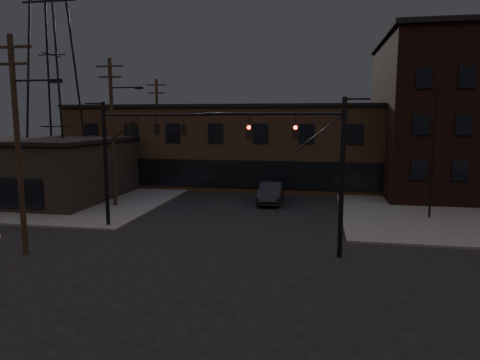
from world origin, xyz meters
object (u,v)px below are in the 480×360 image
Objects in this scene: parked_car_lot_a at (436,191)px; traffic_signal_near at (319,160)px; traffic_signal_far at (124,150)px; car_crossing at (271,193)px; parked_car_lot_b at (474,194)px.

traffic_signal_near is at bearing 160.43° from parked_car_lot_a.
traffic_signal_near is 19.46m from parked_car_lot_a.
car_crossing is at bearing 49.91° from traffic_signal_far.
parked_car_lot_a is (21.84, 12.84, -4.13)m from traffic_signal_far.
parked_car_lot_a is at bearing 30.46° from traffic_signal_far.
traffic_signal_near is 1.73× the size of parked_car_lot_b.
parked_car_lot_b is (12.60, 16.07, -4.11)m from traffic_signal_near.
car_crossing is at bearing 106.21° from traffic_signal_near.
traffic_signal_far is 1.53× the size of car_crossing.
traffic_signal_near is 1.00× the size of traffic_signal_far.
car_crossing is at bearing 114.02° from parked_car_lot_a.
parked_car_lot_b is at bearing 9.26° from car_crossing.
traffic_signal_far reaches higher than parked_car_lot_a.
traffic_signal_far is at bearing 135.47° from parked_car_lot_b.
parked_car_lot_a is at bearing 102.96° from parked_car_lot_b.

